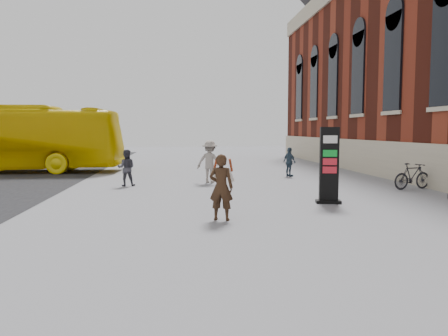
{
  "coord_description": "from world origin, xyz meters",
  "views": [
    {
      "loc": [
        -0.55,
        -11.84,
        2.34
      ],
      "look_at": [
        0.7,
        0.3,
        1.28
      ],
      "focal_mm": 35.0,
      "sensor_mm": 36.0,
      "label": 1
    }
  ],
  "objects": [
    {
      "name": "info_pylon",
      "position": [
        4.2,
        1.58,
        1.22
      ],
      "size": [
        0.84,
        0.52,
        2.44
      ],
      "rotation": [
        0.0,
        0.0,
        -0.17
      ],
      "color": "black",
      "rests_on": "ground"
    },
    {
      "name": "bus",
      "position": [
        -10.4,
        13.44,
        1.83
      ],
      "size": [
        13.27,
        3.65,
        3.66
      ],
      "primitive_type": "imported",
      "rotation": [
        0.0,
        0.0,
        1.53
      ],
      "color": "#DFC106",
      "rests_on": "road"
    },
    {
      "name": "ground",
      "position": [
        0.0,
        0.0,
        0.0
      ],
      "size": [
        100.0,
        100.0,
        0.0
      ],
      "primitive_type": "plane",
      "color": "#9E9EA3"
    },
    {
      "name": "bike_7",
      "position": [
        8.6,
        4.41,
        0.52
      ],
      "size": [
        1.81,
        0.91,
        1.05
      ],
      "primitive_type": "imported",
      "rotation": [
        0.0,
        0.0,
        1.82
      ],
      "color": "black",
      "rests_on": "ground"
    },
    {
      "name": "woman",
      "position": [
        0.53,
        -0.69,
        0.88
      ],
      "size": [
        0.78,
        0.74,
        1.73
      ],
      "rotation": [
        0.0,
        0.0,
        2.85
      ],
      "color": "#332012",
      "rests_on": "ground"
    },
    {
      "name": "pedestrian_b",
      "position": [
        0.8,
        7.35,
        0.94
      ],
      "size": [
        1.39,
        1.1,
        1.88
      ],
      "primitive_type": "imported",
      "rotation": [
        0.0,
        0.0,
        2.76
      ],
      "color": "gray",
      "rests_on": "ground"
    },
    {
      "name": "pedestrian_c",
      "position": [
        4.97,
        9.58,
        0.73
      ],
      "size": [
        0.7,
        0.93,
        1.47
      ],
      "primitive_type": "imported",
      "rotation": [
        0.0,
        0.0,
        2.02
      ],
      "color": "#314556",
      "rests_on": "ground"
    },
    {
      "name": "pedestrian_a",
      "position": [
        -2.75,
        6.62,
        0.76
      ],
      "size": [
        0.75,
        0.59,
        1.53
      ],
      "primitive_type": "imported",
      "rotation": [
        0.0,
        0.0,
        3.13
      ],
      "color": "#393840",
      "rests_on": "ground"
    }
  ]
}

